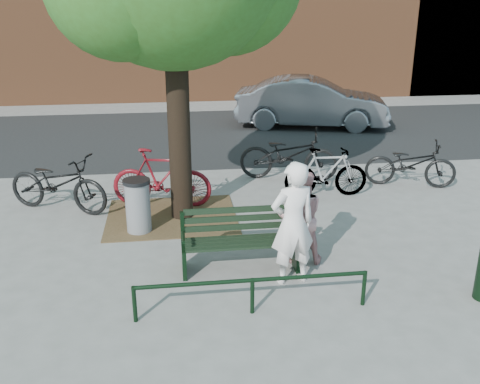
{
  "coord_description": "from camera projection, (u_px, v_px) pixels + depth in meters",
  "views": [
    {
      "loc": [
        -0.95,
        -7.15,
        3.88
      ],
      "look_at": [
        0.13,
        1.0,
        0.88
      ],
      "focal_mm": 40.0,
      "sensor_mm": 36.0,
      "label": 1
    }
  ],
  "objects": [
    {
      "name": "bicycle_c",
      "position": [
        289.0,
        155.0,
        11.93
      ],
      "size": [
        2.32,
        1.31,
        1.15
      ],
      "primitive_type": "imported",
      "rotation": [
        0.0,
        0.0,
        1.31
      ],
      "color": "black",
      "rests_on": "ground"
    },
    {
      "name": "parked_car",
      "position": [
        311.0,
        102.0,
        16.77
      ],
      "size": [
        4.98,
        2.75,
        1.56
      ],
      "primitive_type": "imported",
      "rotation": [
        0.0,
        0.0,
        1.32
      ],
      "color": "slate",
      "rests_on": "ground"
    },
    {
      "name": "bicycle_e",
      "position": [
        410.0,
        164.0,
        11.53
      ],
      "size": [
        2.02,
        1.24,
        1.0
      ],
      "primitive_type": "imported",
      "rotation": [
        0.0,
        0.0,
        1.25
      ],
      "color": "black",
      "rests_on": "ground"
    },
    {
      "name": "litter_bin",
      "position": [
        138.0,
        206.0,
        9.25
      ],
      "size": [
        0.47,
        0.47,
        0.96
      ],
      "color": "gray",
      "rests_on": "ground"
    },
    {
      "name": "person_right",
      "position": [
        301.0,
        217.0,
        8.11
      ],
      "size": [
        0.74,
        0.59,
        1.47
      ],
      "primitive_type": "imported",
      "rotation": [
        0.0,
        0.0,
        3.1
      ],
      "color": "tan",
      "rests_on": "ground"
    },
    {
      "name": "guard_railing",
      "position": [
        252.0,
        285.0,
        6.85
      ],
      "size": [
        3.06,
        0.06,
        0.51
      ],
      "color": "black",
      "rests_on": "ground"
    },
    {
      "name": "park_bench",
      "position": [
        239.0,
        238.0,
        8.01
      ],
      "size": [
        1.74,
        0.54,
        0.97
      ],
      "color": "black",
      "rests_on": "ground"
    },
    {
      "name": "person_left",
      "position": [
        293.0,
        224.0,
        7.47
      ],
      "size": [
        0.74,
        0.56,
        1.81
      ],
      "primitive_type": "imported",
      "rotation": [
        0.0,
        0.0,
        3.35
      ],
      "color": "white",
      "rests_on": "ground"
    },
    {
      "name": "dirt_pit",
      "position": [
        172.0,
        217.0,
        10.03
      ],
      "size": [
        2.4,
        2.0,
        0.02
      ],
      "primitive_type": "cube",
      "color": "brown",
      "rests_on": "ground"
    },
    {
      "name": "road",
      "position": [
        203.0,
        135.0,
        16.02
      ],
      "size": [
        40.0,
        7.0,
        0.01
      ],
      "primitive_type": "cube",
      "color": "black",
      "rests_on": "ground"
    },
    {
      "name": "bicycle_a",
      "position": [
        58.0,
        183.0,
        10.16
      ],
      "size": [
        2.22,
        1.57,
        1.11
      ],
      "primitive_type": "imported",
      "rotation": [
        0.0,
        0.0,
        1.13
      ],
      "color": "black",
      "rests_on": "ground"
    },
    {
      "name": "bicycle_b",
      "position": [
        162.0,
        178.0,
        10.36
      ],
      "size": [
        2.02,
        0.95,
        1.17
      ],
      "primitive_type": "imported",
      "rotation": [
        0.0,
        0.0,
        1.36
      ],
      "color": "maroon",
      "rests_on": "ground"
    },
    {
      "name": "ground",
      "position": [
        240.0,
        269.0,
        8.11
      ],
      "size": [
        90.0,
        90.0,
        0.0
      ],
      "primitive_type": "plane",
      "color": "gray",
      "rests_on": "ground"
    },
    {
      "name": "bicycle_d",
      "position": [
        326.0,
        172.0,
        10.91
      ],
      "size": [
        1.74,
        0.55,
        1.03
      ],
      "primitive_type": "imported",
      "rotation": [
        0.0,
        0.0,
        1.53
      ],
      "color": "gray",
      "rests_on": "ground"
    }
  ]
}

